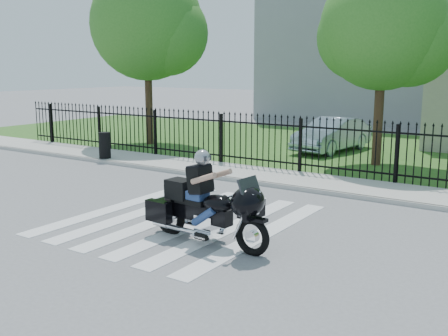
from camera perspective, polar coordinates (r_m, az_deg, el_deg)
The scene contains 12 objects.
ground at distance 11.85m, azimuth -4.43°, elevation -5.65°, with size 120.00×120.00×0.00m, color slate.
crosswalk at distance 11.85m, azimuth -4.43°, elevation -5.62°, with size 5.00×5.50×0.01m, color silver, non-canonical shape.
sidewalk at distance 15.95m, azimuth 6.67°, elevation -1.14°, with size 40.00×2.00×0.12m, color #ADAAA3.
curb at distance 15.09m, azimuth 4.94°, elevation -1.80°, with size 40.00×0.12×0.12m, color #ADAAA3.
grass_strip at distance 22.34m, azimuth 14.84°, elevation 1.90°, with size 40.00×12.00×0.02m, color #29591E.
iron_fence at distance 16.69m, azimuth 8.29°, elevation 2.30°, with size 26.00×0.04×1.80m.
tree_left at distance 23.41m, azimuth -8.40°, elevation 15.22°, with size 4.80×4.80×7.58m.
tree_mid at distance 18.81m, azimuth 16.95°, elevation 14.40°, with size 4.20×4.20×6.78m.
building_tall at distance 36.44m, azimuth 18.09°, elevation 14.54°, with size 15.00×10.00×12.00m, color gray.
motorcycle_rider at distance 10.14m, azimuth -2.09°, elevation -3.98°, with size 2.83×1.01×1.87m.
parked_car at distance 21.61m, azimuth 11.68°, elevation 3.58°, with size 1.43×4.10×1.35m, color #93A6B8.
litter_bin at distance 19.44m, azimuth -12.86°, elevation 2.43°, with size 0.42×0.42×0.95m, color black.
Camera 1 is at (7.02, -8.94, 3.38)m, focal length 42.00 mm.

